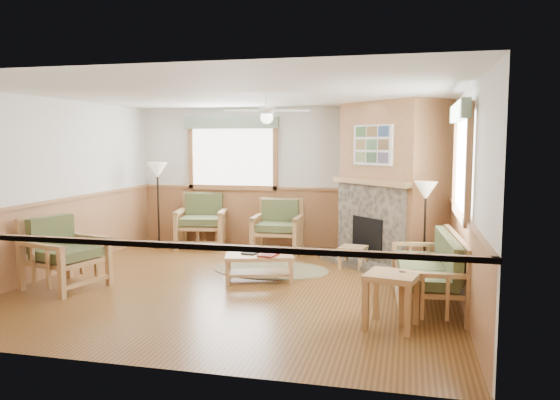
% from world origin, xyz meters
% --- Properties ---
extents(floor, '(6.00, 6.00, 0.01)m').
position_xyz_m(floor, '(0.00, 0.00, -0.01)').
color(floor, brown).
rests_on(floor, ground).
extents(ceiling, '(6.00, 6.00, 0.01)m').
position_xyz_m(ceiling, '(0.00, 0.00, 2.70)').
color(ceiling, white).
rests_on(ceiling, floor).
extents(wall_back, '(6.00, 0.02, 2.70)m').
position_xyz_m(wall_back, '(0.00, 3.00, 1.35)').
color(wall_back, silver).
rests_on(wall_back, floor).
extents(wall_front, '(6.00, 0.02, 2.70)m').
position_xyz_m(wall_front, '(0.00, -3.00, 1.35)').
color(wall_front, silver).
rests_on(wall_front, floor).
extents(wall_left, '(0.02, 6.00, 2.70)m').
position_xyz_m(wall_left, '(-3.00, 0.00, 1.35)').
color(wall_left, silver).
rests_on(wall_left, floor).
extents(wall_right, '(0.02, 6.00, 2.70)m').
position_xyz_m(wall_right, '(3.00, 0.00, 1.35)').
color(wall_right, silver).
rests_on(wall_right, floor).
extents(wainscot, '(6.00, 6.00, 1.10)m').
position_xyz_m(wainscot, '(0.00, 0.00, 0.55)').
color(wainscot, '#A26D42').
rests_on(wainscot, floor).
extents(fireplace, '(3.11, 3.11, 2.70)m').
position_xyz_m(fireplace, '(2.05, 2.05, 1.35)').
color(fireplace, '#A26D42').
rests_on(fireplace, floor).
extents(window_back, '(1.90, 0.16, 1.50)m').
position_xyz_m(window_back, '(-1.10, 2.96, 2.53)').
color(window_back, white).
rests_on(window_back, wall_back).
extents(window_right, '(0.16, 1.90, 1.50)m').
position_xyz_m(window_right, '(2.96, -0.20, 2.53)').
color(window_right, white).
rests_on(window_right, wall_right).
extents(ceiling_fan, '(1.59, 1.59, 0.36)m').
position_xyz_m(ceiling_fan, '(0.30, 0.30, 2.66)').
color(ceiling_fan, white).
rests_on(ceiling_fan, ceiling).
extents(sofa, '(1.95, 0.91, 0.88)m').
position_xyz_m(sofa, '(2.55, -0.37, 0.44)').
color(sofa, tan).
rests_on(sofa, floor).
extents(armchair_back_left, '(1.08, 1.08, 1.03)m').
position_xyz_m(armchair_back_left, '(-1.61, 2.55, 0.51)').
color(armchair_back_left, tan).
rests_on(armchair_back_left, floor).
extents(armchair_back_right, '(0.89, 0.89, 0.96)m').
position_xyz_m(armchair_back_right, '(-0.04, 2.35, 0.48)').
color(armchair_back_right, tan).
rests_on(armchair_back_right, floor).
extents(armchair_left, '(1.09, 1.09, 1.00)m').
position_xyz_m(armchair_left, '(-2.32, -0.77, 0.50)').
color(armchair_left, tan).
rests_on(armchair_left, floor).
extents(coffee_table, '(1.08, 0.74, 0.39)m').
position_xyz_m(coffee_table, '(0.21, 0.19, 0.20)').
color(coffee_table, tan).
rests_on(coffee_table, floor).
extents(end_table_chairs, '(0.47, 0.45, 0.51)m').
position_xyz_m(end_table_chairs, '(-1.43, 2.55, 0.25)').
color(end_table_chairs, tan).
rests_on(end_table_chairs, floor).
extents(end_table_sofa, '(0.64, 0.63, 0.61)m').
position_xyz_m(end_table_sofa, '(2.15, -1.40, 0.30)').
color(end_table_sofa, tan).
rests_on(end_table_sofa, floor).
extents(footstool, '(0.47, 0.47, 0.35)m').
position_xyz_m(footstool, '(1.46, 1.36, 0.18)').
color(footstool, tan).
rests_on(footstool, floor).
extents(braided_rug, '(1.92, 1.92, 0.01)m').
position_xyz_m(braided_rug, '(0.20, 0.91, 0.01)').
color(braided_rug, brown).
rests_on(braided_rug, floor).
extents(floor_lamp_left, '(0.42, 0.42, 1.65)m').
position_xyz_m(floor_lamp_left, '(-2.38, 2.26, 0.83)').
color(floor_lamp_left, black).
rests_on(floor_lamp_left, floor).
extents(floor_lamp_right, '(0.41, 0.41, 1.47)m').
position_xyz_m(floor_lamp_right, '(2.55, 0.79, 0.73)').
color(floor_lamp_right, black).
rests_on(floor_lamp_right, floor).
extents(book_red, '(0.28, 0.34, 0.03)m').
position_xyz_m(book_red, '(0.36, 0.14, 0.42)').
color(book_red, maroon).
rests_on(book_red, coffee_table).
extents(book_dark, '(0.23, 0.29, 0.03)m').
position_xyz_m(book_dark, '(0.06, 0.26, 0.42)').
color(book_dark, black).
rests_on(book_dark, coffee_table).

